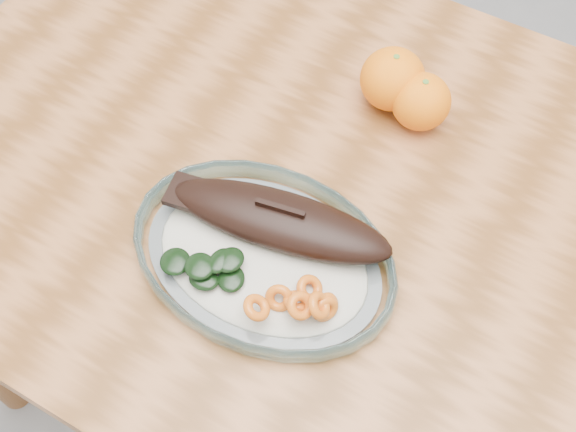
{
  "coord_description": "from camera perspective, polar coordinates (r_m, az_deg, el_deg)",
  "views": [
    {
      "loc": [
        0.2,
        -0.47,
        1.52
      ],
      "look_at": [
        -0.03,
        -0.07,
        0.77
      ],
      "focal_mm": 45.0,
      "sensor_mm": 36.0,
      "label": 1
    }
  ],
  "objects": [
    {
      "name": "plated_meal",
      "position": [
        0.85,
        -1.9,
        -2.9
      ],
      "size": [
        0.6,
        0.6,
        0.08
      ],
      "rotation": [
        0.0,
        0.0,
        0.03
      ],
      "color": "white",
      "rests_on": "dining_table"
    },
    {
      "name": "orange_left",
      "position": [
        0.99,
        8.26,
        10.66
      ],
      "size": [
        0.09,
        0.09,
        0.09
      ],
      "primitive_type": "sphere",
      "color": "#F45204",
      "rests_on": "dining_table"
    },
    {
      "name": "ground",
      "position": [
        1.6,
        2.11,
        -13.01
      ],
      "size": [
        3.0,
        3.0,
        0.0
      ],
      "primitive_type": "plane",
      "color": "slate",
      "rests_on": "ground"
    },
    {
      "name": "orange_right",
      "position": [
        0.97,
        10.47,
        8.89
      ],
      "size": [
        0.08,
        0.08,
        0.08
      ],
      "primitive_type": "sphere",
      "color": "#F45204",
      "rests_on": "dining_table"
    },
    {
      "name": "dining_table",
      "position": [
        1.01,
        3.28,
        -1.18
      ],
      "size": [
        1.2,
        0.8,
        0.75
      ],
      "color": "brown",
      "rests_on": "ground"
    }
  ]
}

